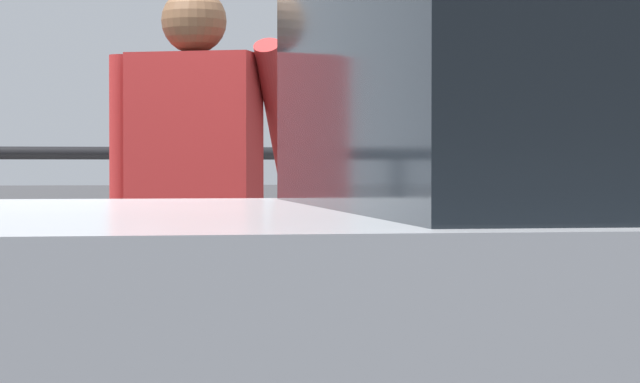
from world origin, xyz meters
TOP-DOWN VIEW (x-y plane):
  - parking_meter at (0.36, 0.50)m, footprint 0.18×0.19m
  - pedestrian_at_meter at (-0.31, 0.71)m, footprint 0.71×0.44m
  - background_railing at (-0.00, 2.46)m, footprint 24.06×0.06m

SIDE VIEW (x-z plane):
  - background_railing at x=0.00m, z-range 0.39..1.54m
  - pedestrian_at_meter at x=-0.31m, z-range 0.26..1.92m
  - parking_meter at x=0.36m, z-range 0.52..2.12m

